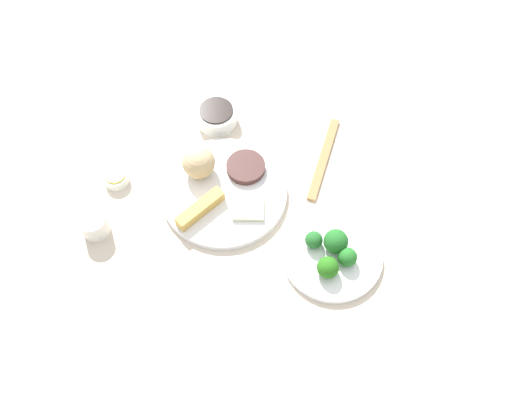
% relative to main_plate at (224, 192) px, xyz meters
% --- Properties ---
extents(tabletop, '(2.20, 2.20, 0.02)m').
position_rel_main_plate_xyz_m(tabletop, '(0.03, 0.01, -0.02)').
color(tabletop, beige).
rests_on(tabletop, ground).
extents(main_plate, '(0.28, 0.28, 0.02)m').
position_rel_main_plate_xyz_m(main_plate, '(0.00, 0.00, 0.00)').
color(main_plate, white).
rests_on(main_plate, tabletop).
extents(rice_scoop, '(0.07, 0.07, 0.07)m').
position_rel_main_plate_xyz_m(rice_scoop, '(-0.05, -0.05, 0.04)').
color(rice_scoop, '#CFB37E').
rests_on(rice_scoop, main_plate).
extents(spring_roll, '(0.10, 0.11, 0.03)m').
position_rel_main_plate_xyz_m(spring_roll, '(0.05, -0.05, 0.02)').
color(spring_roll, gold).
rests_on(spring_roll, main_plate).
extents(crab_rangoon_wonton, '(0.07, 0.07, 0.01)m').
position_rel_main_plate_xyz_m(crab_rangoon_wonton, '(0.05, 0.05, 0.01)').
color(crab_rangoon_wonton, beige).
rests_on(crab_rangoon_wonton, main_plate).
extents(stir_fry_heap, '(0.09, 0.09, 0.02)m').
position_rel_main_plate_xyz_m(stir_fry_heap, '(-0.05, 0.05, 0.02)').
color(stir_fry_heap, '#422522').
rests_on(stir_fry_heap, main_plate).
extents(broccoli_plate, '(0.21, 0.21, 0.01)m').
position_rel_main_plate_xyz_m(broccoli_plate, '(0.17, 0.22, -0.00)').
color(broccoli_plate, white).
rests_on(broccoli_plate, tabletop).
extents(broccoli_floret_0, '(0.05, 0.05, 0.05)m').
position_rel_main_plate_xyz_m(broccoli_floret_0, '(0.15, 0.23, 0.03)').
color(broccoli_floret_0, '#216925').
rests_on(broccoli_floret_0, broccoli_plate).
extents(broccoli_floret_1, '(0.05, 0.05, 0.05)m').
position_rel_main_plate_xyz_m(broccoli_floret_1, '(0.21, 0.21, 0.03)').
color(broccoli_floret_1, '#286F19').
rests_on(broccoli_floret_1, broccoli_plate).
extents(broccoli_floret_2, '(0.04, 0.04, 0.04)m').
position_rel_main_plate_xyz_m(broccoli_floret_2, '(0.19, 0.25, 0.03)').
color(broccoli_floret_2, '#246E26').
rests_on(broccoli_floret_2, broccoli_plate).
extents(broccoli_floret_3, '(0.04, 0.04, 0.04)m').
position_rel_main_plate_xyz_m(broccoli_floret_3, '(0.14, 0.18, 0.02)').
color(broccoli_floret_3, '#236628').
rests_on(broccoli_floret_3, broccoli_plate).
extents(soy_sauce_bowl, '(0.10, 0.10, 0.04)m').
position_rel_main_plate_xyz_m(soy_sauce_bowl, '(-0.21, -0.01, 0.01)').
color(soy_sauce_bowl, white).
rests_on(soy_sauce_bowl, tabletop).
extents(soy_sauce_bowl_liquid, '(0.08, 0.08, 0.00)m').
position_rel_main_plate_xyz_m(soy_sauce_bowl_liquid, '(-0.21, -0.01, 0.03)').
color(soy_sauce_bowl_liquid, black).
rests_on(soy_sauce_bowl_liquid, soy_sauce_bowl).
extents(sauce_ramekin_hot_mustard, '(0.06, 0.06, 0.02)m').
position_rel_main_plate_xyz_m(sauce_ramekin_hot_mustard, '(-0.05, -0.24, 0.00)').
color(sauce_ramekin_hot_mustard, white).
rests_on(sauce_ramekin_hot_mustard, tabletop).
extents(sauce_ramekin_hot_mustard_liquid, '(0.05, 0.05, 0.00)m').
position_rel_main_plate_xyz_m(sauce_ramekin_hot_mustard_liquid, '(-0.05, -0.24, 0.02)').
color(sauce_ramekin_hot_mustard_liquid, yellow).
rests_on(sauce_ramekin_hot_mustard_liquid, sauce_ramekin_hot_mustard).
extents(teacup, '(0.06, 0.06, 0.05)m').
position_rel_main_plate_xyz_m(teacup, '(0.08, -0.28, 0.02)').
color(teacup, silver).
rests_on(teacup, tabletop).
extents(chopsticks_pair, '(0.23, 0.10, 0.01)m').
position_rel_main_plate_xyz_m(chopsticks_pair, '(-0.08, 0.23, -0.00)').
color(chopsticks_pair, '#A37845').
rests_on(chopsticks_pair, tabletop).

